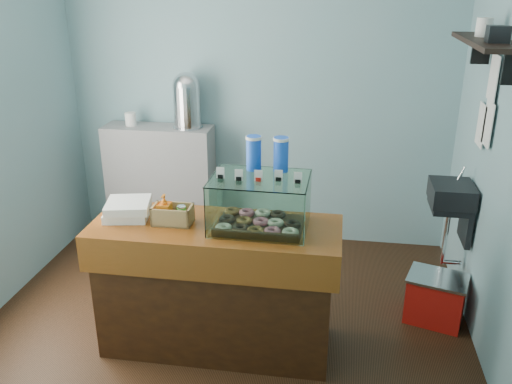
% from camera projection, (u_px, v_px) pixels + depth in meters
% --- Properties ---
extents(ground, '(3.50, 3.50, 0.00)m').
position_uv_depth(ground, '(226.00, 321.00, 4.00)').
color(ground, black).
rests_on(ground, ground).
extents(room_shell, '(3.54, 3.04, 2.82)m').
position_uv_depth(room_shell, '(225.00, 91.00, 3.37)').
color(room_shell, '#73A0A8').
rests_on(room_shell, ground).
extents(counter, '(1.60, 0.60, 0.90)m').
position_uv_depth(counter, '(217.00, 286.00, 3.60)').
color(counter, '#3C1E0B').
rests_on(counter, ground).
extents(back_shelf, '(1.00, 0.32, 1.10)m').
position_uv_depth(back_shelf, '(161.00, 183.00, 5.14)').
color(back_shelf, gray).
rests_on(back_shelf, ground).
extents(display_case, '(0.61, 0.45, 0.55)m').
position_uv_depth(display_case, '(261.00, 199.00, 3.38)').
color(display_case, '#331F0F').
rests_on(display_case, counter).
extents(condiment_crate, '(0.25, 0.15, 0.19)m').
position_uv_depth(condiment_crate, '(171.00, 213.00, 3.44)').
color(condiment_crate, '#A28651').
rests_on(condiment_crate, counter).
extents(pastry_boxes, '(0.34, 0.33, 0.11)m').
position_uv_depth(pastry_boxes, '(128.00, 209.00, 3.54)').
color(pastry_boxes, white).
rests_on(pastry_boxes, counter).
extents(coffee_urn, '(0.27, 0.27, 0.50)m').
position_uv_depth(coffee_urn, '(187.00, 99.00, 4.80)').
color(coffee_urn, silver).
rests_on(coffee_urn, back_shelf).
extents(red_cooler, '(0.49, 0.42, 0.36)m').
position_uv_depth(red_cooler, '(435.00, 298.00, 3.96)').
color(red_cooler, red).
rests_on(red_cooler, ground).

